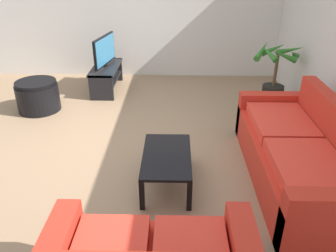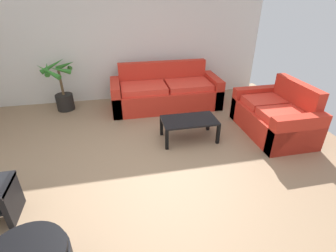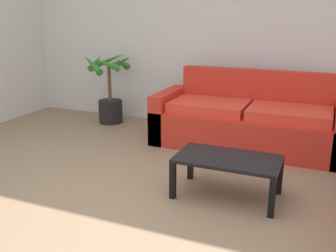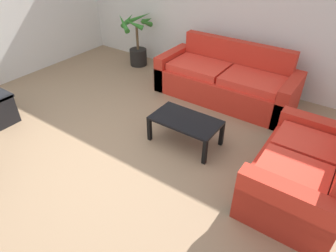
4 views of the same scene
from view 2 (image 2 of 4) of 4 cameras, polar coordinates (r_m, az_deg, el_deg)
name	(u,v)px [view 2 (image 2 of 4)]	position (r m, az deg, el deg)	size (l,w,h in m)	color
ground_plane	(153,176)	(3.48, -3.57, -11.39)	(6.60, 6.60, 0.00)	#937556
wall_back	(129,38)	(5.73, -8.82, 19.36)	(6.00, 0.06, 2.70)	silver
couch_main	(166,93)	(5.39, -0.54, 7.55)	(2.27, 0.90, 0.90)	red
couch_loveseat	(274,117)	(4.73, 23.17, 1.92)	(0.90, 1.45, 0.90)	red
coffee_table	(189,122)	(4.14, 4.89, 0.87)	(0.91, 0.51, 0.37)	black
potted_palm	(62,89)	(5.62, -23.10, 7.81)	(0.74, 0.81, 1.04)	black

